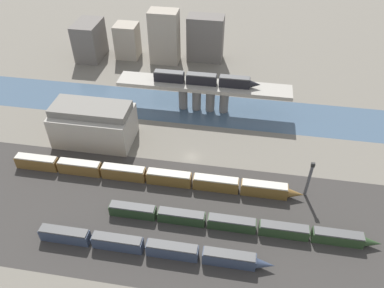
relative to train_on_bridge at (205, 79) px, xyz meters
The scene contains 14 objects.
ground_plane 29.25m from the train_on_bridge, 90.90° to the right, with size 400.00×400.00×0.00m, color #666056.
railbed_yard 51.97m from the train_on_bridge, 90.47° to the right, with size 280.00×42.00×0.01m, color #33302D.
river_water 12.47m from the train_on_bridge, behind, with size 320.00×19.80×0.01m, color #3D5166.
bridge 4.38m from the train_on_bridge, behind, with size 60.71×8.51×10.65m.
train_on_bridge is the anchor object (origin of this frame).
train_yard_near 62.93m from the train_on_bridge, 94.16° to the right, with size 57.35×2.70×3.82m.
train_yard_mid 54.91m from the train_on_bridge, 73.13° to the right, with size 68.67×2.73×3.49m.
train_yard_far 41.25m from the train_on_bridge, 104.84° to the right, with size 84.60×2.92×4.14m.
warehouse_building 40.33m from the train_on_bridge, 145.35° to the right, with size 24.84×14.46×13.16m.
signal_tower 50.12m from the train_on_bridge, 47.58° to the right, with size 1.00×0.83×11.93m.
city_block_far_left 64.19m from the train_on_bridge, 149.52° to the left, with size 10.22×15.23×15.91m, color #605B56.
city_block_left 53.22m from the train_on_bridge, 137.64° to the left, with size 9.68×9.04×14.80m, color gray.
city_block_center 40.46m from the train_on_bridge, 122.92° to the left, with size 12.09×8.05×22.45m, color gray.
city_block_right 39.24m from the train_on_bridge, 97.52° to the left, with size 15.23×8.44×19.32m, color #605B56.
Camera 1 is at (14.28, -85.46, 78.47)m, focal length 35.00 mm.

